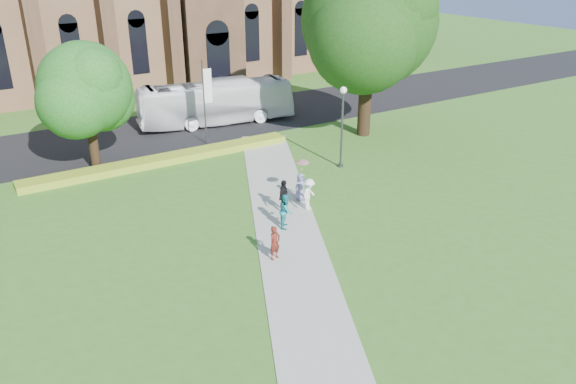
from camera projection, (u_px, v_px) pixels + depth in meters
ground at (297, 236)px, 27.67m from camera, size 160.00×160.00×0.00m
road at (157, 131)px, 43.21m from camera, size 160.00×10.00×0.02m
footpath at (287, 228)px, 28.44m from camera, size 15.58×28.54×0.04m
flower_hedge at (163, 160)px, 36.87m from camera, size 18.00×1.40×0.45m
streetlamp at (342, 117)px, 35.02m from camera, size 0.44×0.44×5.24m
large_tree at (369, 20)px, 39.13m from camera, size 9.60×9.60×13.20m
street_tree_1 at (85, 88)px, 33.93m from camera, size 5.60×5.60×8.05m
banner_pole_0 at (205, 98)px, 39.14m from camera, size 0.70×0.10×6.00m
tour_coach at (216, 102)px, 44.47m from camera, size 12.62×4.76×3.43m
pedestrian_0 at (275, 243)px, 25.28m from camera, size 0.67×0.52×1.63m
pedestrian_1 at (286, 211)px, 28.13m from camera, size 1.07×1.10×1.79m
pedestrian_2 at (309, 194)px, 30.05m from camera, size 1.30×1.15×1.75m
pedestrian_3 at (284, 196)px, 29.80m from camera, size 1.10×0.99×1.80m
pedestrian_4 at (301, 187)px, 31.18m from camera, size 0.81×0.55×1.60m
parasol at (302, 167)px, 30.89m from camera, size 0.98×0.98×0.65m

